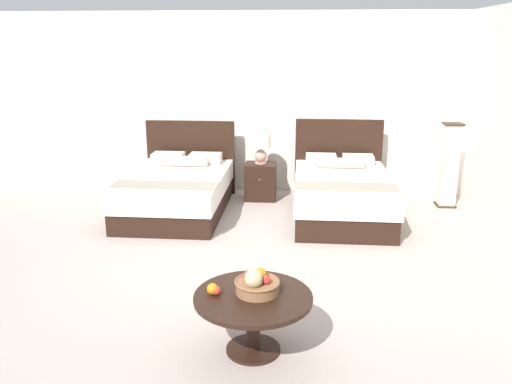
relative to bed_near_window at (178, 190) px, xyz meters
The scene contains 11 objects.
ground_plane 2.09m from the bed_near_window, 57.18° to the right, with size 9.67×9.63×0.02m, color #AE9F94.
wall_back 2.00m from the bed_near_window, 48.88° to the left, with size 9.67×0.12×2.71m, color white.
bed_near_window is the anchor object (origin of this frame).
bed_near_corner 2.24m from the bed_near_window, ahead, with size 1.30×2.10×1.17m.
nightstand 1.29m from the bed_near_window, 31.72° to the left, with size 0.46×0.42×0.54m.
table_lamp 1.40m from the bed_near_window, 32.47° to the left, with size 0.29×0.29×0.44m.
coffee_table 3.59m from the bed_near_window, 68.48° to the right, with size 0.89×0.89×0.47m.
fruit_bowl 3.57m from the bed_near_window, 67.93° to the right, with size 0.34×0.34×0.21m.
loose_apple 3.52m from the bed_near_window, 72.65° to the right, with size 0.07×0.07×0.07m.
loose_orange 3.50m from the bed_near_window, 73.11° to the right, with size 0.08×0.08×0.08m.
floor_lamp_corner 3.81m from the bed_near_window, ahead, with size 0.26×0.26×1.19m.
Camera 1 is at (0.49, -5.13, 2.27)m, focal length 36.96 mm.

